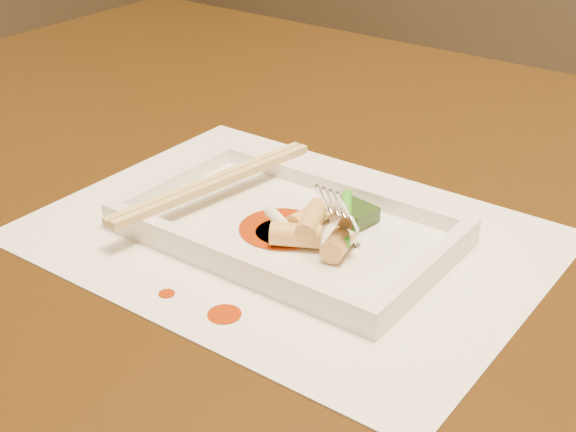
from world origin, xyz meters
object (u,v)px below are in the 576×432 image
Objects in this scene: table at (368,295)px; chopstick_a at (210,181)px; fork at (379,157)px; placemat at (288,236)px; plate_base at (288,231)px.

chopstick_a is (-0.10, -0.10, 0.13)m from table.
fork is at bearing -59.27° from table.
placemat reaches higher than table.
plate_base is at bearing -116.57° from placemat.
fork is (0.15, 0.02, 0.06)m from chopstick_a.
plate_base is 0.08m from chopstick_a.
table is 3.50× the size of placemat.
fork reaches higher than table.
chopstick_a is at bearing 180.00° from plate_base.
placemat is at bearing -102.61° from table.
chopstick_a reaches higher than placemat.
chopstick_a reaches higher than table.
chopstick_a is (-0.08, -0.00, 0.03)m from placemat.
chopstick_a reaches higher than plate_base.
fork is (0.07, 0.02, 0.08)m from placemat.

